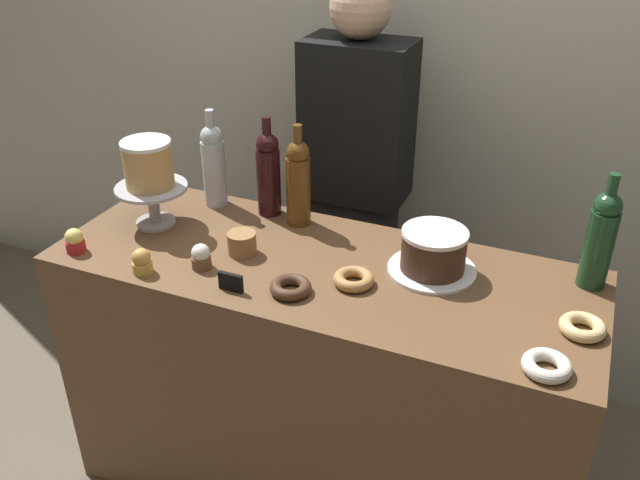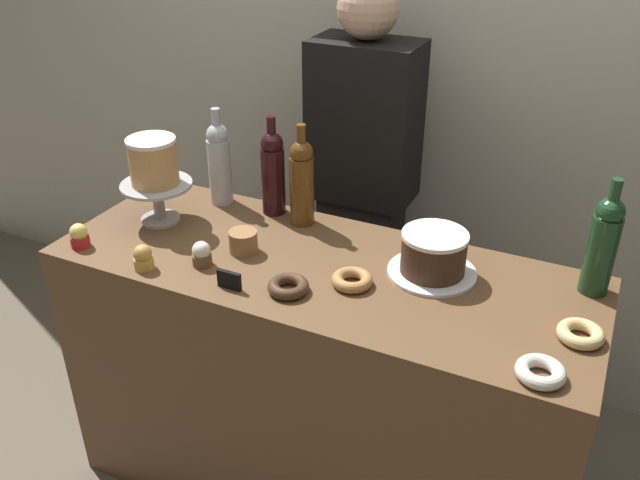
{
  "view_description": "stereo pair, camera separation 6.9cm",
  "coord_description": "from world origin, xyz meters",
  "px_view_note": "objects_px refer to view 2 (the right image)",
  "views": [
    {
      "loc": [
        0.64,
        -1.49,
        1.89
      ],
      "look_at": [
        0.0,
        0.0,
        0.98
      ],
      "focal_mm": 37.59,
      "sensor_mm": 36.0,
      "label": 1
    },
    {
      "loc": [
        0.7,
        -1.46,
        1.89
      ],
      "look_at": [
        0.0,
        0.0,
        0.98
      ],
      "focal_mm": 37.59,
      "sensor_mm": 36.0,
      "label": 2
    }
  ],
  "objects_px": {
    "wine_bottle_green": "(603,244)",
    "barista_figure": "(362,198)",
    "white_layer_cake": "(153,161)",
    "wine_bottle_amber": "(302,181)",
    "wine_bottle_dark_red": "(273,171)",
    "price_sign_chalkboard": "(229,280)",
    "cupcake_lemon": "(79,236)",
    "cookie_stack": "(243,242)",
    "chocolate_round_cake": "(434,252)",
    "cake_stand_pedestal": "(158,195)",
    "cupcake_caramel": "(143,258)",
    "donut_chocolate": "(288,286)",
    "donut_maple": "(352,280)",
    "wine_bottle_clear": "(219,162)",
    "donut_sugar": "(540,372)",
    "donut_glazed": "(580,334)",
    "cupcake_vanilla": "(202,254)"
  },
  "relations": [
    {
      "from": "wine_bottle_clear",
      "to": "price_sign_chalkboard",
      "type": "bearing_deg",
      "value": -55.03
    },
    {
      "from": "wine_bottle_clear",
      "to": "cupcake_caramel",
      "type": "bearing_deg",
      "value": -85.48
    },
    {
      "from": "donut_chocolate",
      "to": "donut_sugar",
      "type": "bearing_deg",
      "value": -5.32
    },
    {
      "from": "wine_bottle_dark_red",
      "to": "donut_chocolate",
      "type": "height_order",
      "value": "wine_bottle_dark_red"
    },
    {
      "from": "wine_bottle_dark_red",
      "to": "chocolate_round_cake",
      "type": "bearing_deg",
      "value": -13.94
    },
    {
      "from": "cupcake_caramel",
      "to": "donut_glazed",
      "type": "distance_m",
      "value": 1.16
    },
    {
      "from": "wine_bottle_amber",
      "to": "donut_maple",
      "type": "xyz_separation_m",
      "value": [
        0.29,
        -0.27,
        -0.13
      ]
    },
    {
      "from": "wine_bottle_amber",
      "to": "donut_sugar",
      "type": "bearing_deg",
      "value": -28.03
    },
    {
      "from": "chocolate_round_cake",
      "to": "donut_chocolate",
      "type": "distance_m",
      "value": 0.41
    },
    {
      "from": "donut_maple",
      "to": "wine_bottle_amber",
      "type": "bearing_deg",
      "value": 137.02
    },
    {
      "from": "wine_bottle_dark_red",
      "to": "price_sign_chalkboard",
      "type": "relative_size",
      "value": 4.65
    },
    {
      "from": "cake_stand_pedestal",
      "to": "donut_chocolate",
      "type": "distance_m",
      "value": 0.59
    },
    {
      "from": "cupcake_lemon",
      "to": "donut_glazed",
      "type": "bearing_deg",
      "value": 7.1
    },
    {
      "from": "white_layer_cake",
      "to": "donut_maple",
      "type": "distance_m",
      "value": 0.73
    },
    {
      "from": "donut_chocolate",
      "to": "barista_figure",
      "type": "xyz_separation_m",
      "value": [
        -0.09,
        0.73,
        -0.07
      ]
    },
    {
      "from": "cake_stand_pedestal",
      "to": "wine_bottle_amber",
      "type": "distance_m",
      "value": 0.46
    },
    {
      "from": "wine_bottle_green",
      "to": "cake_stand_pedestal",
      "type": "bearing_deg",
      "value": -172.44
    },
    {
      "from": "white_layer_cake",
      "to": "cookie_stack",
      "type": "xyz_separation_m",
      "value": [
        0.34,
        -0.05,
        -0.17
      ]
    },
    {
      "from": "wine_bottle_clear",
      "to": "price_sign_chalkboard",
      "type": "distance_m",
      "value": 0.55
    },
    {
      "from": "wine_bottle_dark_red",
      "to": "wine_bottle_clear",
      "type": "bearing_deg",
      "value": -176.98
    },
    {
      "from": "cake_stand_pedestal",
      "to": "chocolate_round_cake",
      "type": "distance_m",
      "value": 0.88
    },
    {
      "from": "wine_bottle_clear",
      "to": "donut_chocolate",
      "type": "relative_size",
      "value": 2.91
    },
    {
      "from": "wine_bottle_dark_red",
      "to": "donut_sugar",
      "type": "height_order",
      "value": "wine_bottle_dark_red"
    },
    {
      "from": "wine_bottle_green",
      "to": "barista_figure",
      "type": "distance_m",
      "value": 0.92
    },
    {
      "from": "donut_glazed",
      "to": "cupcake_lemon",
      "type": "bearing_deg",
      "value": -172.9
    },
    {
      "from": "price_sign_chalkboard",
      "to": "donut_maple",
      "type": "bearing_deg",
      "value": 28.35
    },
    {
      "from": "chocolate_round_cake",
      "to": "donut_maple",
      "type": "bearing_deg",
      "value": -140.04
    },
    {
      "from": "wine_bottle_amber",
      "to": "wine_bottle_dark_red",
      "type": "bearing_deg",
      "value": 167.27
    },
    {
      "from": "wine_bottle_clear",
      "to": "donut_sugar",
      "type": "distance_m",
      "value": 1.21
    },
    {
      "from": "wine_bottle_dark_red",
      "to": "barista_figure",
      "type": "height_order",
      "value": "barista_figure"
    },
    {
      "from": "donut_sugar",
      "to": "barista_figure",
      "type": "height_order",
      "value": "barista_figure"
    },
    {
      "from": "wine_bottle_dark_red",
      "to": "price_sign_chalkboard",
      "type": "xyz_separation_m",
      "value": [
        0.11,
        -0.45,
        -0.12
      ]
    },
    {
      "from": "cupcake_caramel",
      "to": "cookie_stack",
      "type": "xyz_separation_m",
      "value": [
        0.2,
        0.2,
        -0.0
      ]
    },
    {
      "from": "chocolate_round_cake",
      "to": "cupcake_caramel",
      "type": "distance_m",
      "value": 0.81
    },
    {
      "from": "donut_maple",
      "to": "barista_figure",
      "type": "relative_size",
      "value": 0.07
    },
    {
      "from": "wine_bottle_dark_red",
      "to": "cupcake_caramel",
      "type": "distance_m",
      "value": 0.51
    },
    {
      "from": "donut_chocolate",
      "to": "price_sign_chalkboard",
      "type": "distance_m",
      "value": 0.16
    },
    {
      "from": "chocolate_round_cake",
      "to": "donut_chocolate",
      "type": "bearing_deg",
      "value": -141.65
    },
    {
      "from": "wine_bottle_green",
      "to": "cupcake_caramel",
      "type": "relative_size",
      "value": 4.38
    },
    {
      "from": "donut_chocolate",
      "to": "price_sign_chalkboard",
      "type": "bearing_deg",
      "value": -160.22
    },
    {
      "from": "white_layer_cake",
      "to": "wine_bottle_amber",
      "type": "xyz_separation_m",
      "value": [
        0.41,
        0.19,
        -0.06
      ]
    },
    {
      "from": "wine_bottle_dark_red",
      "to": "barista_figure",
      "type": "relative_size",
      "value": 0.2
    },
    {
      "from": "cupcake_caramel",
      "to": "donut_sugar",
      "type": "height_order",
      "value": "cupcake_caramel"
    },
    {
      "from": "cupcake_lemon",
      "to": "cookie_stack",
      "type": "xyz_separation_m",
      "value": [
        0.45,
        0.18,
        -0.0
      ]
    },
    {
      "from": "cupcake_vanilla",
      "to": "cupcake_lemon",
      "type": "bearing_deg",
      "value": -170.07
    },
    {
      "from": "chocolate_round_cake",
      "to": "barista_figure",
      "type": "bearing_deg",
      "value": 130.38
    },
    {
      "from": "donut_maple",
      "to": "wine_bottle_clear",
      "type": "bearing_deg",
      "value": 154.68
    },
    {
      "from": "cupcake_lemon",
      "to": "cookie_stack",
      "type": "bearing_deg",
      "value": 22.11
    },
    {
      "from": "donut_chocolate",
      "to": "wine_bottle_clear",
      "type": "bearing_deg",
      "value": 139.88
    },
    {
      "from": "cake_stand_pedestal",
      "to": "white_layer_cake",
      "type": "distance_m",
      "value": 0.12
    }
  ]
}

